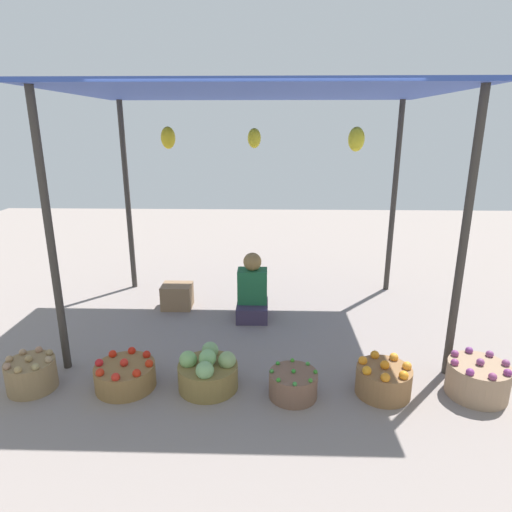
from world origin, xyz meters
TOP-DOWN VIEW (x-y plane):
  - ground_plane at (0.00, 0.00)m, footprint 14.00×14.00m
  - market_stall_structure at (-0.00, 0.01)m, footprint 3.80×2.43m
  - vendor_person at (-0.06, 0.11)m, footprint 0.36×0.44m
  - basket_potatoes at (-1.90, -1.42)m, footprint 0.41×0.41m
  - basket_red_tomatoes at (-1.10, -1.37)m, footprint 0.51×0.51m
  - basket_cabbages at (-0.39, -1.36)m, footprint 0.51×0.51m
  - basket_green_chilies at (0.33, -1.46)m, footprint 0.40×0.40m
  - basket_oranges at (1.09, -1.41)m, footprint 0.46×0.46m
  - basket_purple_onions at (1.87, -1.40)m, footprint 0.49×0.49m
  - wooden_crate_near_vendor at (-1.00, 0.36)m, footprint 0.36×0.30m

SIDE VIEW (x-z plane):
  - ground_plane at x=0.00m, z-range 0.00..0.00m
  - basket_red_tomatoes at x=-1.10m, z-range -0.02..0.24m
  - basket_green_chilies at x=0.33m, z-range -0.01..0.24m
  - basket_oranges at x=1.09m, z-range -0.02..0.28m
  - basket_potatoes at x=-1.90m, z-range -0.02..0.29m
  - basket_purple_onions at x=1.87m, z-range -0.02..0.31m
  - basket_cabbages at x=-0.39m, z-range -0.03..0.32m
  - wooden_crate_near_vendor at x=-1.00m, z-range 0.00..0.30m
  - vendor_person at x=-0.06m, z-range -0.09..0.69m
  - market_stall_structure at x=0.00m, z-range 1.08..3.60m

